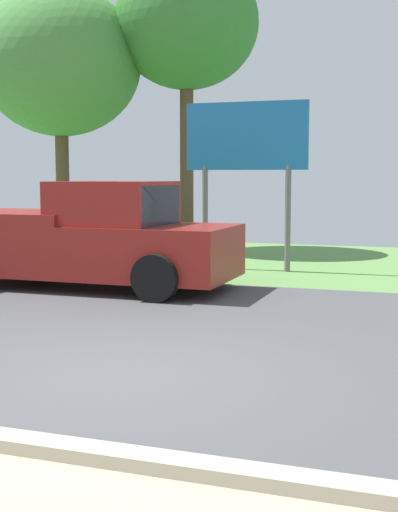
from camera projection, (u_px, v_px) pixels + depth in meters
ground_plane at (215, 322)px, 9.78m from camera, size 40.00×22.00×0.20m
pickup_truck at (90, 239)px, 12.48m from camera, size 5.20×2.28×1.88m
roadside_billboard at (246, 148)px, 14.64m from camera, size 2.60×0.12×3.50m
tree_left_far at (60, 63)px, 18.64m from camera, size 4.29×4.29×6.93m
tree_center_back at (186, 24)px, 18.43m from camera, size 3.79×3.79×7.69m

